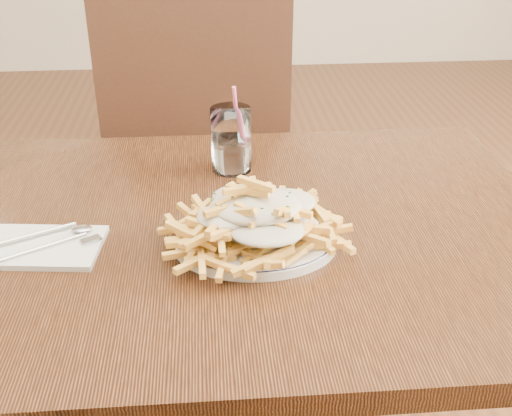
{
  "coord_description": "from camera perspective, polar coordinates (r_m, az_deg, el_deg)",
  "views": [
    {
      "loc": [
        0.01,
        -0.94,
        1.29
      ],
      "look_at": [
        0.08,
        -0.07,
        0.82
      ],
      "focal_mm": 45.0,
      "sensor_mm": 36.0,
      "label": 1
    }
  ],
  "objects": [
    {
      "name": "chair_far",
      "position": [
        1.79,
        -5.0,
        5.1
      ],
      "size": [
        0.5,
        0.5,
        1.02
      ],
      "color": "black",
      "rests_on": "ground"
    },
    {
      "name": "fries_plate",
      "position": [
        1.02,
        0.0,
        -3.01
      ],
      "size": [
        0.27,
        0.24,
        0.02
      ],
      "color": "white",
      "rests_on": "table"
    },
    {
      "name": "table",
      "position": [
        1.12,
        -4.14,
        -4.96
      ],
      "size": [
        1.2,
        0.8,
        0.75
      ],
      "color": "black",
      "rests_on": "ground"
    },
    {
      "name": "water_glass",
      "position": [
        1.25,
        -2.21,
        5.76
      ],
      "size": [
        0.08,
        0.08,
        0.17
      ],
      "color": "white",
      "rests_on": "table"
    },
    {
      "name": "loaded_fries",
      "position": [
        0.99,
        -0.0,
        -0.51
      ],
      "size": [
        0.3,
        0.26,
        0.08
      ],
      "color": "gold",
      "rests_on": "fries_plate"
    },
    {
      "name": "napkin",
      "position": [
        1.07,
        -18.58,
        -3.29
      ],
      "size": [
        0.2,
        0.14,
        0.01
      ],
      "primitive_type": "cube",
      "rotation": [
        0.0,
        0.0,
        -0.11
      ],
      "color": "silver",
      "rests_on": "table"
    },
    {
      "name": "cutlery",
      "position": [
        1.07,
        -18.6,
        -2.8
      ],
      "size": [
        0.16,
        0.13,
        0.01
      ],
      "color": "silver",
      "rests_on": "napkin"
    }
  ]
}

